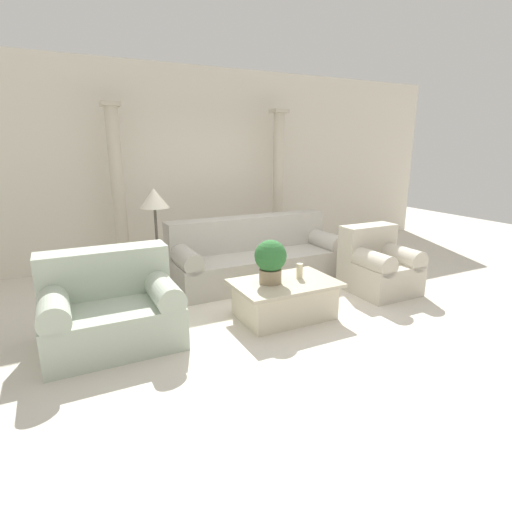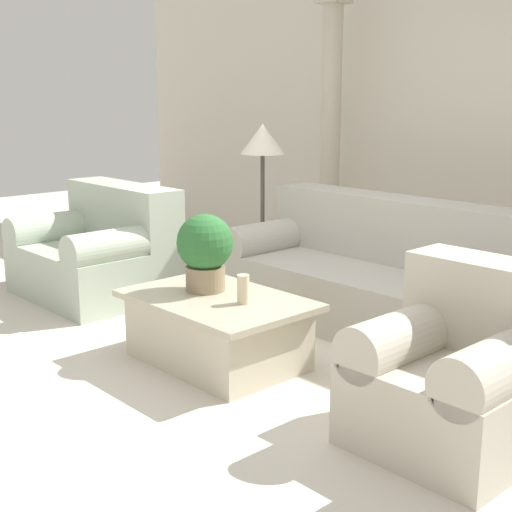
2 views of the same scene
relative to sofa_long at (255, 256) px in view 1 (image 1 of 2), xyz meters
The scene contains 11 objects.
ground_plane 1.14m from the sofa_long, 100.72° to the right, with size 16.00×16.00×0.00m, color silver.
wall_back 2.10m from the sofa_long, 96.82° to the left, with size 10.00×0.06×3.20m.
sofa_long is the anchor object (origin of this frame).
loveseat 2.43m from the sofa_long, 153.45° to the right, with size 1.28×0.97×0.91m.
coffee_table 1.41m from the sofa_long, 102.67° to the right, with size 1.17×0.79×0.43m.
potted_plant 1.45m from the sofa_long, 109.68° to the right, with size 0.36×0.36×0.49m.
pillar_candle 1.35m from the sofa_long, 93.95° to the right, with size 0.07×0.07×0.18m.
floor_lamp 1.65m from the sofa_long, behind, with size 0.38×0.38×1.41m.
column_left 2.29m from the sofa_long, 143.99° to the left, with size 0.27×0.27×2.53m.
column_right 1.88m from the sofa_long, 48.84° to the left, with size 0.27×0.27×2.53m.
armchair 1.73m from the sofa_long, 42.15° to the right, with size 0.80×0.86×0.87m.
Camera 1 is at (-2.34, -4.01, 1.92)m, focal length 28.00 mm.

